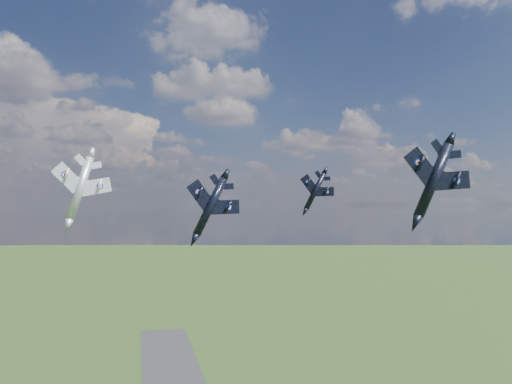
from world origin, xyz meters
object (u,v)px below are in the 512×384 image
object	(u,v)px
jet_high_navy	(315,191)
jet_left_silver	(80,188)
jet_right_navy	(434,180)
jet_lead_navy	(210,206)

from	to	relation	value
jet_high_navy	jet_left_silver	world-z (taller)	jet_high_navy
jet_right_navy	jet_high_navy	bearing A→B (deg)	98.29
jet_lead_navy	jet_high_navy	distance (m)	34.92
jet_lead_navy	jet_right_navy	xyz separation A→B (m)	(27.91, -28.68, 3.79)
jet_lead_navy	jet_high_navy	xyz separation A→B (m)	(28.15, 20.35, 3.56)
jet_left_silver	jet_high_navy	bearing A→B (deg)	2.52
jet_right_navy	jet_left_silver	world-z (taller)	jet_right_navy
jet_right_navy	jet_high_navy	xyz separation A→B (m)	(0.24, 49.02, -0.22)
jet_high_navy	jet_right_navy	bearing A→B (deg)	-72.00
jet_high_navy	jet_left_silver	distance (m)	54.82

